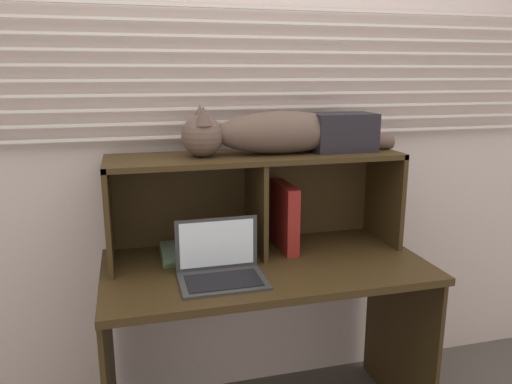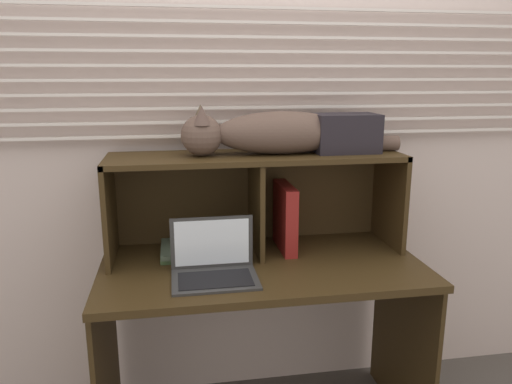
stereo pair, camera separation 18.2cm
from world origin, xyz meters
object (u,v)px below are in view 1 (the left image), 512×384
at_px(cat, 269,133).
at_px(laptop, 221,267).
at_px(book_stack, 184,252).
at_px(storage_box, 342,132).
at_px(binder_upright, 284,216).

xyz_separation_m(cat, laptop, (-0.26, -0.25, -0.46)).
distance_m(cat, book_stack, 0.61).
bearing_deg(storage_box, binder_upright, 180.00).
height_order(cat, binder_upright, cat).
distance_m(cat, binder_upright, 0.37).
bearing_deg(storage_box, cat, 180.00).
relative_size(cat, laptop, 2.91).
height_order(cat, laptop, cat).
distance_m(cat, storage_box, 0.33).
relative_size(laptop, binder_upright, 1.11).
bearing_deg(cat, book_stack, 179.93).
height_order(binder_upright, storage_box, storage_box).
height_order(book_stack, storage_box, storage_box).
distance_m(laptop, storage_box, 0.79).
xyz_separation_m(laptop, book_stack, (-0.11, 0.25, -0.02)).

